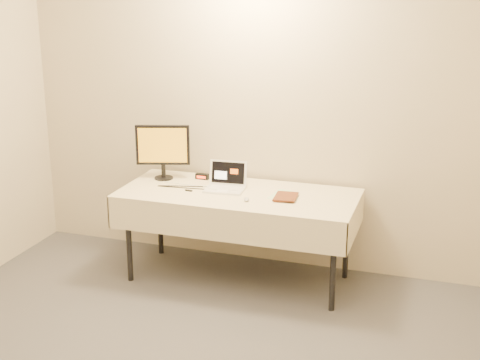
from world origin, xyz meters
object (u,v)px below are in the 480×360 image
(table, at_px, (238,200))
(book, at_px, (275,183))
(laptop, at_px, (226,183))
(monitor, at_px, (163,148))

(table, relative_size, book, 8.16)
(laptop, bearing_deg, book, -16.92)
(book, bearing_deg, laptop, 162.93)
(table, height_order, monitor, monitor)
(book, bearing_deg, monitor, 164.49)
(laptop, height_order, book, book)
(table, bearing_deg, monitor, 167.05)
(monitor, relative_size, book, 2.00)
(monitor, bearing_deg, table, -30.00)
(laptop, bearing_deg, table, -31.13)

